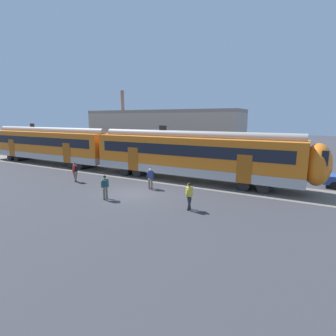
{
  "coord_description": "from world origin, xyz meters",
  "views": [
    {
      "loc": [
        11.01,
        -14.79,
        5.38
      ],
      "look_at": [
        1.41,
        2.53,
        1.6
      ],
      "focal_mm": 28.0,
      "sensor_mm": 36.0,
      "label": 1
    }
  ],
  "objects_px": {
    "pedestrian_red": "(75,170)",
    "pedestrian_green": "(105,185)",
    "pedestrian_navy": "(150,176)",
    "pedestrian_yellow": "(189,194)",
    "commuter_train": "(113,149)"
  },
  "relations": [
    {
      "from": "commuter_train",
      "to": "pedestrian_red",
      "type": "distance_m",
      "value": 5.28
    },
    {
      "from": "pedestrian_green",
      "to": "pedestrian_navy",
      "type": "bearing_deg",
      "value": 72.66
    },
    {
      "from": "pedestrian_red",
      "to": "pedestrian_yellow",
      "type": "xyz_separation_m",
      "value": [
        11.42,
        -1.68,
        -0.03
      ]
    },
    {
      "from": "pedestrian_navy",
      "to": "commuter_train",
      "type": "bearing_deg",
      "value": 150.68
    },
    {
      "from": "commuter_train",
      "to": "pedestrian_navy",
      "type": "distance_m",
      "value": 8.08
    },
    {
      "from": "pedestrian_red",
      "to": "pedestrian_yellow",
      "type": "bearing_deg",
      "value": -8.36
    },
    {
      "from": "pedestrian_red",
      "to": "pedestrian_green",
      "type": "distance_m",
      "value": 6.21
    },
    {
      "from": "pedestrian_yellow",
      "to": "pedestrian_red",
      "type": "bearing_deg",
      "value": 171.64
    },
    {
      "from": "pedestrian_red",
      "to": "pedestrian_green",
      "type": "relative_size",
      "value": 1.0
    },
    {
      "from": "commuter_train",
      "to": "pedestrian_green",
      "type": "xyz_separation_m",
      "value": [
        5.79,
        -7.66,
        -1.26
      ]
    },
    {
      "from": "commuter_train",
      "to": "pedestrian_navy",
      "type": "bearing_deg",
      "value": -29.32
    },
    {
      "from": "pedestrian_red",
      "to": "pedestrian_navy",
      "type": "bearing_deg",
      "value": 10.07
    },
    {
      "from": "pedestrian_green",
      "to": "pedestrian_navy",
      "type": "distance_m",
      "value": 3.93
    },
    {
      "from": "pedestrian_green",
      "to": "pedestrian_navy",
      "type": "height_order",
      "value": "same"
    },
    {
      "from": "pedestrian_green",
      "to": "pedestrian_yellow",
      "type": "xyz_separation_m",
      "value": [
        5.76,
        0.86,
        -0.03
      ]
    }
  ]
}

